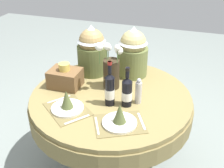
{
  "coord_description": "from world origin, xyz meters",
  "views": [
    {
      "loc": [
        0.59,
        -1.8,
        1.93
      ],
      "look_at": [
        0.0,
        0.03,
        0.82
      ],
      "focal_mm": 44.69,
      "sensor_mm": 36.0,
      "label": 1
    }
  ],
  "objects": [
    {
      "name": "dining_table",
      "position": [
        0.0,
        0.0,
        0.61
      ],
      "size": [
        1.31,
        1.31,
        0.74
      ],
      "color": "olive",
      "rests_on": "ground"
    },
    {
      "name": "wine_bottle_left",
      "position": [
        0.04,
        -0.13,
        0.87
      ],
      "size": [
        0.07,
        0.07,
        0.36
      ],
      "color": "black",
      "rests_on": "dining_table"
    },
    {
      "name": "place_setting_right",
      "position": [
        0.17,
        -0.34,
        0.79
      ],
      "size": [
        0.42,
        0.39,
        0.16
      ],
      "color": "brown",
      "rests_on": "dining_table"
    },
    {
      "name": "gift_tub_back_centre",
      "position": [
        0.07,
        0.39,
        0.98
      ],
      "size": [
        0.27,
        0.27,
        0.45
      ],
      "color": "olive",
      "rests_on": "dining_table"
    },
    {
      "name": "gift_tub_back_left",
      "position": [
        -0.28,
        0.32,
        0.98
      ],
      "size": [
        0.26,
        0.26,
        0.45
      ],
      "color": "#566033",
      "rests_on": "dining_table"
    },
    {
      "name": "wine_bottle_centre",
      "position": [
        0.16,
        -0.11,
        0.86
      ],
      "size": [
        0.08,
        0.08,
        0.32
      ],
      "color": "black",
      "rests_on": "dining_table"
    },
    {
      "name": "flower_vase",
      "position": [
        -0.03,
        0.11,
        0.91
      ],
      "size": [
        0.18,
        0.21,
        0.43
      ],
      "color": "#332819",
      "rests_on": "dining_table"
    },
    {
      "name": "place_setting_left",
      "position": [
        -0.24,
        -0.29,
        0.79
      ],
      "size": [
        0.43,
        0.42,
        0.16
      ],
      "color": "brown",
      "rests_on": "dining_table"
    },
    {
      "name": "ground",
      "position": [
        0.0,
        0.0,
        0.0
      ],
      "size": [
        8.0,
        8.0,
        0.0
      ],
      "primitive_type": "plane",
      "color": "gray"
    },
    {
      "name": "woven_basket_side_left",
      "position": [
        -0.4,
        0.01,
        0.82
      ],
      "size": [
        0.26,
        0.2,
        0.21
      ],
      "color": "brown",
      "rests_on": "dining_table"
    },
    {
      "name": "pepper_mill",
      "position": [
        0.23,
        -0.05,
        0.84
      ],
      "size": [
        0.05,
        0.05,
        0.21
      ],
      "color": "#B7B2AD",
      "rests_on": "dining_table"
    }
  ]
}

